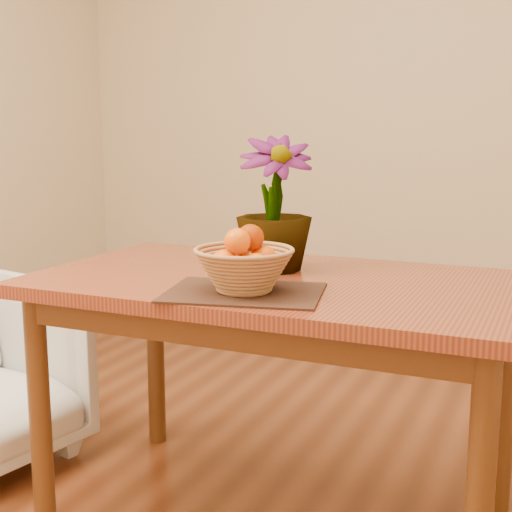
% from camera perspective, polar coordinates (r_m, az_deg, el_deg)
% --- Properties ---
extents(wall_back, '(4.00, 0.02, 2.70)m').
position_cam_1_polar(wall_back, '(3.90, 12.90, 12.49)').
color(wall_back, beige).
rests_on(wall_back, floor).
extents(table, '(1.40, 0.80, 0.75)m').
position_cam_1_polar(table, '(2.08, 1.73, -4.11)').
color(table, brown).
rests_on(table, floor).
extents(placemat, '(0.46, 0.38, 0.01)m').
position_cam_1_polar(placemat, '(1.86, -0.95, -2.94)').
color(placemat, '#331B12').
rests_on(placemat, table).
extents(wicker_basket, '(0.26, 0.26, 0.11)m').
position_cam_1_polar(wicker_basket, '(1.85, -0.96, -1.25)').
color(wicker_basket, '#A77345').
rests_on(wicker_basket, placemat).
extents(orange_pile, '(0.16, 0.17, 0.13)m').
position_cam_1_polar(orange_pile, '(1.84, -0.88, 0.29)').
color(orange_pile, '#EE5B03').
rests_on(orange_pile, wicker_basket).
extents(potted_plant, '(0.31, 0.31, 0.41)m').
position_cam_1_polar(potted_plant, '(2.13, 1.47, 4.20)').
color(potted_plant, '#164413').
rests_on(potted_plant, table).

